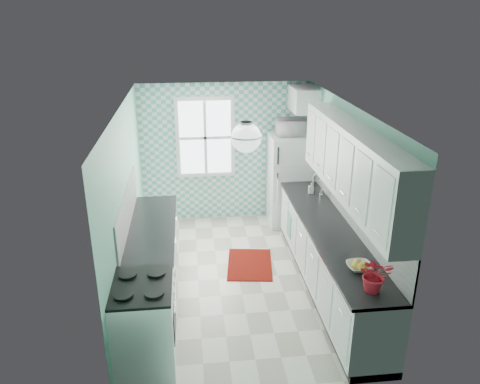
{
  "coord_description": "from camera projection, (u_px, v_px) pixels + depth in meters",
  "views": [
    {
      "loc": [
        -0.64,
        -5.86,
        3.67
      ],
      "look_at": [
        0.05,
        0.25,
        1.25
      ],
      "focal_mm": 35.0,
      "sensor_mm": 36.0,
      "label": 1
    }
  ],
  "objects": [
    {
      "name": "wall_right",
      "position": [
        346.0,
        194.0,
        6.53
      ],
      "size": [
        0.02,
        4.4,
        2.5
      ],
      "primitive_type": "cube",
      "color": "#76C2A7",
      "rests_on": "floor"
    },
    {
      "name": "accent_wall",
      "position": [
        225.0,
        153.0,
        8.39
      ],
      "size": [
        3.0,
        0.01,
        2.5
      ],
      "primitive_type": "cube",
      "color": "#59B0A8",
      "rests_on": "wall_back"
    },
    {
      "name": "fruit_bowl",
      "position": [
        359.0,
        267.0,
        5.23
      ],
      "size": [
        0.28,
        0.28,
        0.07
      ],
      "primitive_type": "imported",
      "rotation": [
        0.0,
        0.0,
        0.0
      ],
      "color": "white",
      "rests_on": "countertop_right"
    },
    {
      "name": "soap_bottle",
      "position": [
        311.0,
        188.0,
        7.38
      ],
      "size": [
        0.09,
        0.09,
        0.17
      ],
      "primitive_type": "imported",
      "rotation": [
        0.0,
        0.0,
        -0.12
      ],
      "color": "#8BABBF",
      "rests_on": "countertop_right"
    },
    {
      "name": "wall_front",
      "position": [
        265.0,
        289.0,
        4.33
      ],
      "size": [
        3.0,
        0.02,
        2.5
      ],
      "primitive_type": "cube",
      "color": "#76C2A7",
      "rests_on": "floor"
    },
    {
      "name": "backsplash_right",
      "position": [
        353.0,
        209.0,
        6.18
      ],
      "size": [
        0.02,
        3.6,
        0.51
      ],
      "primitive_type": "cube",
      "color": "white",
      "rests_on": "wall_right"
    },
    {
      "name": "countertop_right",
      "position": [
        330.0,
        229.0,
        6.25
      ],
      "size": [
        0.63,
        3.6,
        0.04
      ],
      "primitive_type": "cube",
      "color": "black",
      "rests_on": "base_cabinets_right"
    },
    {
      "name": "ceiling",
      "position": [
        238.0,
        107.0,
        5.91
      ],
      "size": [
        3.0,
        4.4,
        0.02
      ],
      "primitive_type": "cube",
      "color": "white",
      "rests_on": "wall_back"
    },
    {
      "name": "stove",
      "position": [
        144.0,
        324.0,
        5.02
      ],
      "size": [
        0.66,
        0.82,
        0.99
      ],
      "rotation": [
        0.0,
        0.0,
        0.01
      ],
      "color": "white",
      "rests_on": "floor"
    },
    {
      "name": "upper_cabinets_right",
      "position": [
        352.0,
        164.0,
        5.72
      ],
      "size": [
        0.33,
        3.2,
        0.9
      ],
      "primitive_type": "cube",
      "color": "white",
      "rests_on": "wall_right"
    },
    {
      "name": "dish_towel",
      "position": [
        289.0,
        224.0,
        7.4
      ],
      "size": [
        0.12,
        0.26,
        0.4
      ],
      "primitive_type": "cube",
      "rotation": [
        0.0,
        0.0,
        0.38
      ],
      "color": "teal",
      "rests_on": "base_cabinets_right"
    },
    {
      "name": "window",
      "position": [
        205.0,
        138.0,
        8.22
      ],
      "size": [
        1.04,
        0.05,
        1.44
      ],
      "color": "white",
      "rests_on": "wall_back"
    },
    {
      "name": "wall_back",
      "position": [
        225.0,
        152.0,
        8.41
      ],
      "size": [
        3.0,
        0.02,
        2.5
      ],
      "primitive_type": "cube",
      "color": "#76C2A7",
      "rests_on": "floor"
    },
    {
      "name": "fridge",
      "position": [
        289.0,
        180.0,
        8.33
      ],
      "size": [
        0.71,
        0.71,
        1.63
      ],
      "rotation": [
        0.0,
        0.0,
        -0.02
      ],
      "color": "white",
      "rests_on": "floor"
    },
    {
      "name": "potted_plant",
      "position": [
        375.0,
        275.0,
        4.78
      ],
      "size": [
        0.39,
        0.35,
        0.38
      ],
      "primitive_type": "imported",
      "rotation": [
        0.0,
        0.0,
        -0.19
      ],
      "color": "#C0243B",
      "rests_on": "countertop_right"
    },
    {
      "name": "countertop_left",
      "position": [
        152.0,
        227.0,
        6.3
      ],
      "size": [
        0.63,
        2.15,
        0.04
      ],
      "primitive_type": "cube",
      "color": "black",
      "rests_on": "base_cabinets_left"
    },
    {
      "name": "wall_left",
      "position": [
        126.0,
        204.0,
        6.21
      ],
      "size": [
        0.02,
        4.4,
        2.5
      ],
      "primitive_type": "cube",
      "color": "#76C2A7",
      "rests_on": "floor"
    },
    {
      "name": "ceiling_light",
      "position": [
        246.0,
        137.0,
        5.24
      ],
      "size": [
        0.34,
        0.34,
        0.35
      ],
      "color": "silver",
      "rests_on": "ceiling"
    },
    {
      "name": "microwave",
      "position": [
        291.0,
        127.0,
        7.98
      ],
      "size": [
        0.53,
        0.37,
        0.28
      ],
      "primitive_type": "imported",
      "rotation": [
        0.0,
        0.0,
        3.09
      ],
      "color": "white",
      "rests_on": "fridge"
    },
    {
      "name": "upper_cabinet_fridge",
      "position": [
        303.0,
        99.0,
        7.83
      ],
      "size": [
        0.4,
        0.74,
        0.4
      ],
      "primitive_type": "cube",
      "color": "white",
      "rests_on": "wall_right"
    },
    {
      "name": "sink",
      "position": [
        311.0,
        198.0,
        7.23
      ],
      "size": [
        0.45,
        0.38,
        0.53
      ],
      "rotation": [
        0.0,
        0.0,
        -0.05
      ],
      "color": "silver",
      "rests_on": "countertop_right"
    },
    {
      "name": "rug",
      "position": [
        250.0,
        264.0,
        7.18
      ],
      "size": [
        0.78,
        1.03,
        0.02
      ],
      "primitive_type": "cube",
      "rotation": [
        0.0,
        0.0,
        -0.13
      ],
      "color": "maroon",
      "rests_on": "floor"
    },
    {
      "name": "base_cabinets_right",
      "position": [
        328.0,
        260.0,
        6.42
      ],
      "size": [
        0.6,
        3.6,
        0.9
      ],
      "primitive_type": "cube",
      "color": "white",
      "rests_on": "floor"
    },
    {
      "name": "backsplash_left",
      "position": [
        127.0,
        210.0,
        6.17
      ],
      "size": [
        0.02,
        2.15,
        0.51
      ],
      "primitive_type": "cube",
      "color": "white",
      "rests_on": "wall_left"
    },
    {
      "name": "floor",
      "position": [
        239.0,
        278.0,
        6.83
      ],
      "size": [
        3.0,
        4.4,
        0.02
      ],
      "primitive_type": "cube",
      "color": "silver",
      "rests_on": "ground"
    },
    {
      "name": "base_cabinets_left",
      "position": [
        153.0,
        258.0,
        6.47
      ],
      "size": [
        0.6,
        2.15,
        0.9
      ],
      "primitive_type": "cube",
      "color": "white",
      "rests_on": "floor"
    }
  ]
}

